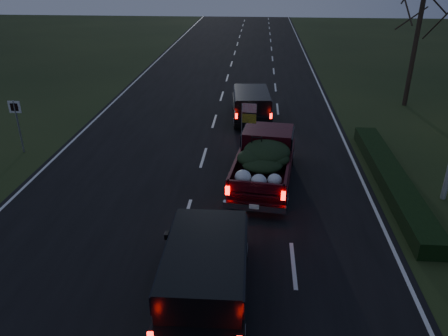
# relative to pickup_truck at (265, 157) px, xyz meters

# --- Properties ---
(ground) EXTENTS (120.00, 120.00, 0.00)m
(ground) POSITION_rel_pickup_truck_xyz_m (-2.74, -2.88, -1.08)
(ground) COLOR black
(ground) RESTS_ON ground
(road_asphalt) EXTENTS (14.00, 120.00, 0.02)m
(road_asphalt) POSITION_rel_pickup_truck_xyz_m (-2.74, -2.88, -1.07)
(road_asphalt) COLOR black
(road_asphalt) RESTS_ON ground
(hedge_row) EXTENTS (1.00, 10.00, 0.60)m
(hedge_row) POSITION_rel_pickup_truck_xyz_m (5.06, 0.12, -0.78)
(hedge_row) COLOR black
(hedge_row) RESTS_ON ground
(route_sign) EXTENTS (0.55, 0.08, 2.50)m
(route_sign) POSITION_rel_pickup_truck_xyz_m (-11.24, 2.12, 0.58)
(route_sign) COLOR gray
(route_sign) RESTS_ON ground
(bare_tree_far) EXTENTS (3.60, 3.60, 7.00)m
(bare_tree_far) POSITION_rel_pickup_truck_xyz_m (8.76, 11.12, 4.15)
(bare_tree_far) COLOR black
(bare_tree_far) RESTS_ON ground
(pickup_truck) EXTENTS (2.73, 5.73, 2.90)m
(pickup_truck) POSITION_rel_pickup_truck_xyz_m (0.00, 0.00, 0.00)
(pickup_truck) COLOR #33070E
(pickup_truck) RESTS_ON ground
(lead_suv) EXTENTS (2.33, 4.84, 1.35)m
(lead_suv) POSITION_rel_pickup_truck_xyz_m (-0.71, 7.53, -0.06)
(lead_suv) COLOR black
(lead_suv) RESTS_ON ground
(rear_suv) EXTENTS (2.35, 4.99, 1.43)m
(rear_suv) POSITION_rel_pickup_truck_xyz_m (-1.54, -7.01, -0.01)
(rear_suv) COLOR black
(rear_suv) RESTS_ON ground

